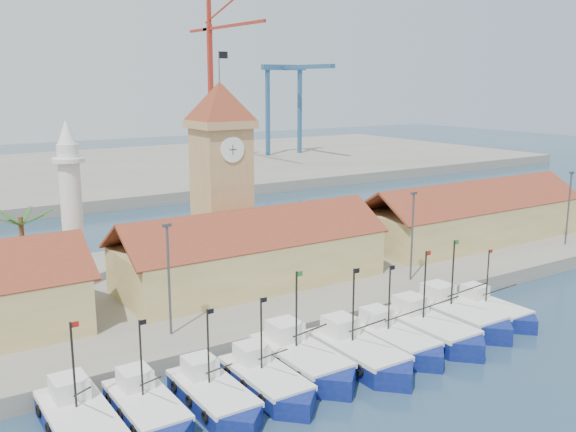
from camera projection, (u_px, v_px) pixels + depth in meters
ground at (385, 371)px, 48.02m from camera, size 400.00×400.00×0.00m
quay at (232, 279)px, 67.51m from camera, size 140.00×32.00×1.50m
terminal at (42, 176)px, 137.84m from camera, size 240.00×80.00×2.00m
boat_0 at (82, 425)px, 38.94m from camera, size 3.64×9.96×7.54m
boat_1 at (148, 411)px, 40.75m from camera, size 3.35×9.17×6.94m
boat_2 at (215, 398)px, 42.36m from camera, size 3.40×9.32×7.05m
boat_3 at (268, 383)px, 44.51m from camera, size 3.41×9.35×7.07m
boat_4 at (304, 361)px, 47.72m from camera, size 3.85×10.53×7.97m
boat_5 at (360, 355)px, 48.82m from camera, size 3.79×10.38×7.85m
boat_6 at (395, 342)px, 51.47m from camera, size 3.51×9.60×7.27m
boat_7 at (431, 331)px, 53.54m from camera, size 3.82×10.46×7.92m
boat_8 at (459, 317)px, 56.70m from camera, size 3.87×10.61×8.03m
boat_9 at (492, 312)px, 58.33m from camera, size 3.23×8.85×6.70m
hall_center at (251, 259)px, 63.56m from camera, size 27.04×10.13×7.61m
hall_right at (471, 221)px, 80.70m from camera, size 31.20×10.13×7.61m
clock_tower at (221, 172)px, 66.81m from camera, size 5.80×5.80×22.70m
minaret at (71, 205)px, 60.88m from camera, size 3.00×3.00×16.30m
palm_tree at (23, 252)px, 57.29m from camera, size 5.60×5.03×8.39m
lamp_posts at (301, 251)px, 56.76m from camera, size 80.70×0.25×9.03m
crane_red_right at (214, 69)px, 148.04m from camera, size 1.00×34.78×38.87m
gantry at (291, 85)px, 164.34m from camera, size 13.00×22.00×23.20m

